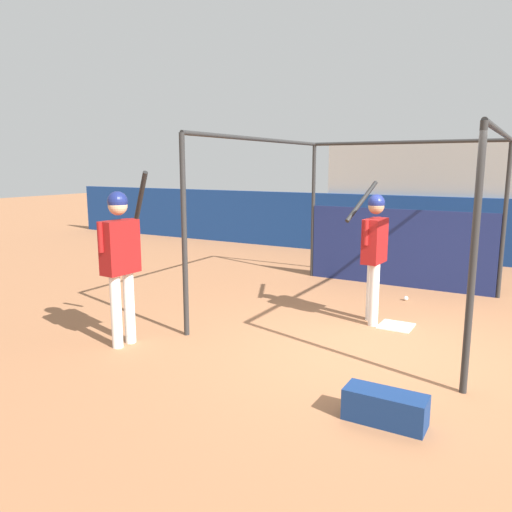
% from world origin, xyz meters
% --- Properties ---
extents(ground_plane, '(60.00, 60.00, 0.00)m').
position_xyz_m(ground_plane, '(0.00, 0.00, 0.00)').
color(ground_plane, '#9E6642').
extents(outfield_wall, '(24.00, 0.12, 1.48)m').
position_xyz_m(outfield_wall, '(0.00, 6.40, 0.74)').
color(outfield_wall, navy).
rests_on(outfield_wall, ground).
extents(bleacher_section, '(6.50, 2.40, 2.76)m').
position_xyz_m(bleacher_section, '(0.00, 7.66, 1.38)').
color(bleacher_section, '#9E9E99').
rests_on(bleacher_section, ground).
extents(batting_cage, '(3.46, 4.16, 2.62)m').
position_xyz_m(batting_cage, '(-0.64, 2.69, 1.20)').
color(batting_cage, '#282828').
rests_on(batting_cage, ground).
extents(home_plate, '(0.44, 0.44, 0.02)m').
position_xyz_m(home_plate, '(-0.04, 1.04, 0.01)').
color(home_plate, white).
rests_on(home_plate, ground).
extents(player_batter, '(0.54, 0.95, 1.97)m').
position_xyz_m(player_batter, '(-0.40, 1.05, 1.10)').
color(player_batter, white).
rests_on(player_batter, ground).
extents(player_waiting, '(0.49, 0.79, 2.13)m').
position_xyz_m(player_waiting, '(-2.78, -1.34, 1.16)').
color(player_waiting, white).
rests_on(player_waiting, ground).
extents(equipment_bag, '(0.70, 0.28, 0.28)m').
position_xyz_m(equipment_bag, '(0.55, -1.63, 0.14)').
color(equipment_bag, navy).
rests_on(equipment_bag, ground).
extents(baseball, '(0.07, 0.07, 0.07)m').
position_xyz_m(baseball, '(-0.24, 2.46, 0.04)').
color(baseball, white).
rests_on(baseball, ground).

